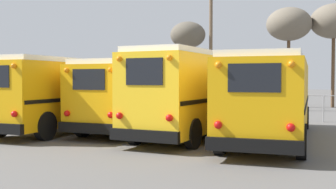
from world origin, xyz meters
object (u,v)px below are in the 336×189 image
at_px(school_bus_0, 77,91).
at_px(school_bus_2, 200,91).
at_px(bare_tree_0, 334,22).
at_px(school_bus_1, 145,93).
at_px(bare_tree_1, 289,25).
at_px(school_bus_3, 272,95).
at_px(utility_pole, 211,44).
at_px(bare_tree_2, 188,36).

bearing_deg(school_bus_0, school_bus_2, 0.83).
bearing_deg(school_bus_2, school_bus_0, -179.17).
distance_m(school_bus_0, bare_tree_0, 23.10).
distance_m(school_bus_1, bare_tree_1, 18.72).
bearing_deg(school_bus_3, bare_tree_1, 94.32).
relative_size(school_bus_2, bare_tree_1, 1.21).
bearing_deg(bare_tree_1, school_bus_0, -111.60).
height_order(school_bus_0, school_bus_1, school_bus_0).
relative_size(school_bus_2, school_bus_3, 0.92).
xyz_separation_m(school_bus_1, school_bus_3, (5.85, -1.29, 0.03)).
relative_size(utility_pole, bare_tree_0, 1.12).
bearing_deg(school_bus_3, utility_pole, 115.19).
relative_size(bare_tree_1, bare_tree_2, 1.23).
distance_m(bare_tree_1, bare_tree_2, 8.63).
bearing_deg(bare_tree_1, bare_tree_0, 21.02).
relative_size(school_bus_2, bare_tree_0, 1.17).
bearing_deg(utility_pole, school_bus_2, -75.61).
bearing_deg(bare_tree_2, school_bus_1, -79.71).
xyz_separation_m(school_bus_0, utility_pole, (2.50, 13.12, 3.11)).
relative_size(school_bus_2, bare_tree_2, 1.49).
xyz_separation_m(school_bus_1, bare_tree_1, (4.43, 17.50, 4.96)).
bearing_deg(school_bus_3, bare_tree_0, 84.61).
distance_m(school_bus_2, school_bus_3, 2.94).
relative_size(school_bus_2, utility_pole, 1.05).
distance_m(school_bus_1, utility_pole, 12.46).
bearing_deg(school_bus_1, school_bus_2, -18.76).
height_order(school_bus_1, bare_tree_1, bare_tree_1).
distance_m(utility_pole, bare_tree_1, 7.51).
bearing_deg(school_bus_1, school_bus_3, -12.42).
height_order(school_bus_2, school_bus_3, school_bus_2).
bearing_deg(school_bus_3, school_bus_0, 178.62).
height_order(school_bus_3, utility_pole, utility_pole).
xyz_separation_m(bare_tree_0, bare_tree_2, (-9.94, -6.68, -1.41)).
height_order(school_bus_0, school_bus_3, school_bus_0).
bearing_deg(bare_tree_0, bare_tree_2, -146.09).
bearing_deg(school_bus_0, utility_pole, 79.20).
height_order(school_bus_2, bare_tree_1, bare_tree_1).
xyz_separation_m(utility_pole, bare_tree_1, (4.85, 5.46, 1.77)).
bearing_deg(school_bus_2, bare_tree_2, 111.36).
height_order(bare_tree_1, bare_tree_2, bare_tree_1).
height_order(school_bus_3, bare_tree_2, bare_tree_2).
bearing_deg(bare_tree_2, utility_pole, -1.68).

